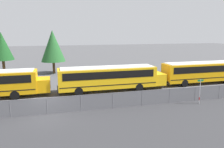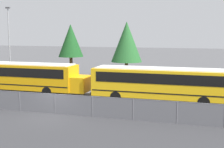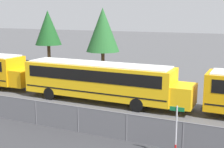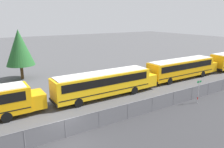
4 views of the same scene
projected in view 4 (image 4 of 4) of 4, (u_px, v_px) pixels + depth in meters
The scene contains 6 objects.
ground_plane at pixel (66, 138), 17.37m from camera, with size 200.00×200.00×0.00m, color #4C4C4F.
fence at pixel (65, 129), 17.17m from camera, with size 97.89×0.07×1.57m.
school_bus_3 at pixel (105, 82), 25.91m from camera, with size 13.68×2.63×3.07m.
school_bus_4 at pixel (183, 67), 33.75m from camera, with size 13.68×2.63×3.07m.
street_sign at pixel (198, 91), 24.14m from camera, with size 0.70×0.09×2.61m.
tree_1 at pixel (19, 48), 32.95m from camera, with size 4.19×4.19×7.60m.
Camera 4 is at (-5.24, -15.08, 9.28)m, focal length 35.00 mm.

